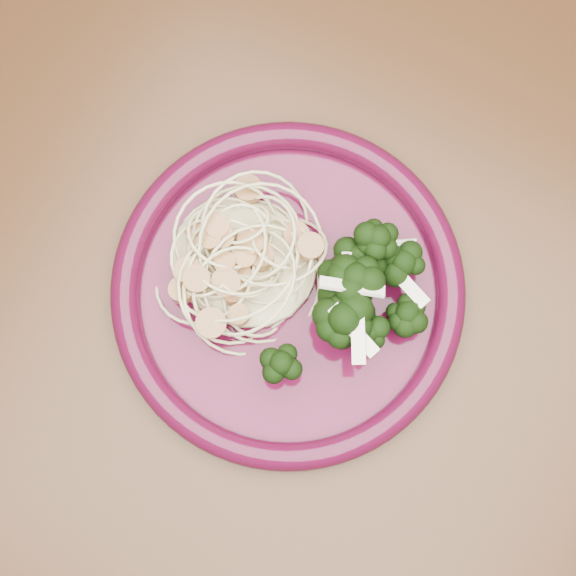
% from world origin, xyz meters
% --- Properties ---
extents(dining_table, '(1.20, 0.80, 0.75)m').
position_xyz_m(dining_table, '(0.00, 0.00, 0.65)').
color(dining_table, '#472814').
rests_on(dining_table, ground).
extents(dinner_plate, '(0.30, 0.30, 0.02)m').
position_xyz_m(dinner_plate, '(0.06, -0.00, 0.76)').
color(dinner_plate, '#470924').
rests_on(dinner_plate, dining_table).
extents(spaghetti_pile, '(0.13, 0.11, 0.03)m').
position_xyz_m(spaghetti_pile, '(0.01, -0.00, 0.77)').
color(spaghetti_pile, beige).
rests_on(spaghetti_pile, dinner_plate).
extents(scallop_cluster, '(0.12, 0.12, 0.04)m').
position_xyz_m(scallop_cluster, '(0.01, -0.00, 0.80)').
color(scallop_cluster, '#B4814C').
rests_on(scallop_cluster, spaghetti_pile).
extents(broccoli_pile, '(0.09, 0.14, 0.05)m').
position_xyz_m(broccoli_pile, '(0.11, -0.01, 0.78)').
color(broccoli_pile, black).
rests_on(broccoli_pile, dinner_plate).
extents(onion_garnish, '(0.07, 0.09, 0.05)m').
position_xyz_m(onion_garnish, '(0.11, -0.01, 0.81)').
color(onion_garnish, white).
rests_on(onion_garnish, broccoli_pile).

